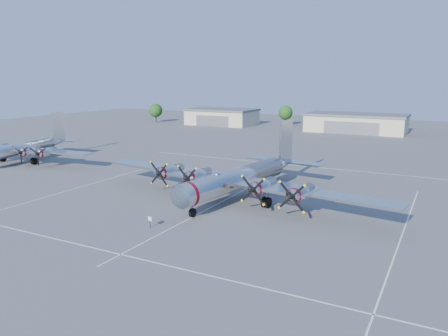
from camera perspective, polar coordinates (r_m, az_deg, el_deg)
The scene contains 9 objects.
ground at distance 58.69m, azimuth 0.89°, elevation -3.82°, with size 260.00×260.00×0.00m, color #515153.
parking_lines at distance 57.19m, azimuth 0.09°, elevation -4.23°, with size 60.00×50.08×0.01m.
hangar_west at distance 150.60m, azimuth -0.26°, elevation 6.73°, with size 22.60×14.60×5.40m.
hangar_center at distance 135.48m, azimuth 16.87°, elevation 5.67°, with size 28.60×14.60×5.40m.
tree_far_west at distance 160.51m, azimuth -8.90°, elevation 7.43°, with size 4.80×4.80×6.64m.
tree_west at distance 149.71m, azimuth 8.04°, elevation 7.16°, with size 4.80×4.80×6.64m.
main_bomber_b29 at distance 58.26m, azimuth 2.18°, elevation -3.94°, with size 42.58×29.12×9.42m, color silver, non-canonical shape.
bomber_west at distance 91.72m, azimuth -24.64°, elevation 0.76°, with size 33.12×23.45×8.75m, color silver, non-canonical shape.
info_placard at distance 47.44m, azimuth -9.65°, elevation -6.70°, with size 0.61×0.25×1.21m.
Camera 1 is at (25.58, -50.45, 15.66)m, focal length 35.00 mm.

